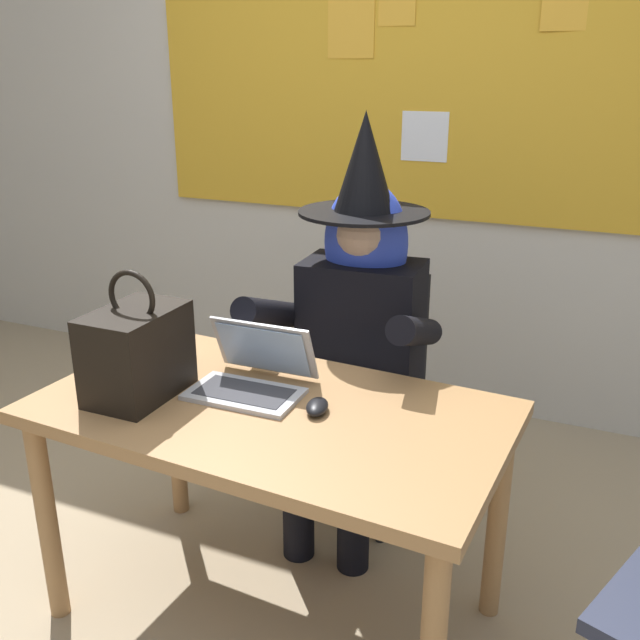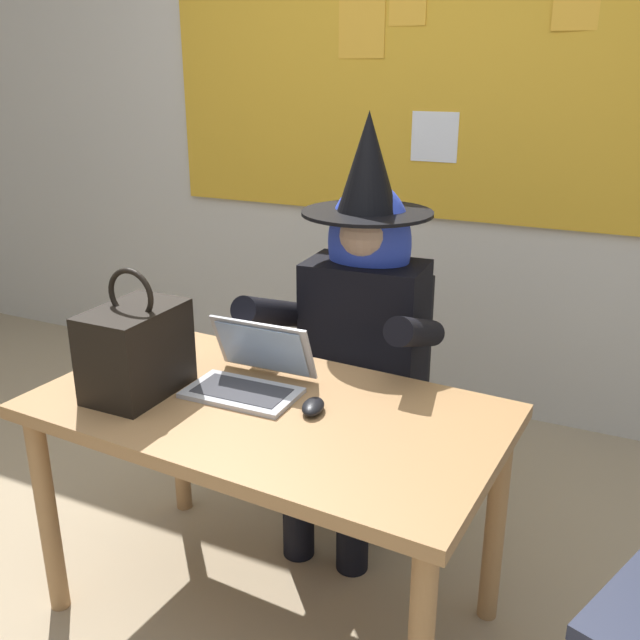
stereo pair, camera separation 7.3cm
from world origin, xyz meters
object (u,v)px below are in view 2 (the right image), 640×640
object	(u,v)px
laptop	(250,375)
handbag	(136,350)
desk_main	(267,434)
chair_at_desk	(370,378)
person_costumed	(359,314)
computer_mouse	(313,407)

from	to	relation	value
laptop	handbag	distance (m)	0.34
desk_main	handbag	world-z (taller)	handbag
chair_at_desk	handbag	world-z (taller)	handbag
person_costumed	handbag	distance (m)	0.81
desk_main	computer_mouse	distance (m)	0.18
laptop	computer_mouse	bearing A→B (deg)	-14.72
person_costumed	laptop	size ratio (longest dim) A/B	4.52
chair_at_desk	computer_mouse	xyz separation A→B (m)	(0.11, -0.71, 0.23)
chair_at_desk	person_costumed	size ratio (longest dim) A/B	0.61
chair_at_desk	handbag	distance (m)	0.98
chair_at_desk	computer_mouse	size ratio (longest dim) A/B	8.76
computer_mouse	desk_main	bearing A→B (deg)	174.70
desk_main	laptop	size ratio (longest dim) A/B	4.14
chair_at_desk	computer_mouse	bearing A→B (deg)	11.54
chair_at_desk	computer_mouse	distance (m)	0.75
handbag	laptop	bearing A→B (deg)	29.94
chair_at_desk	handbag	xyz separation A→B (m)	(-0.41, -0.82, 0.34)
person_costumed	computer_mouse	world-z (taller)	person_costumed
computer_mouse	laptop	bearing A→B (deg)	153.16
computer_mouse	handbag	world-z (taller)	handbag
desk_main	handbag	xyz separation A→B (m)	(-0.38, -0.09, 0.23)
person_costumed	handbag	size ratio (longest dim) A/B	3.95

